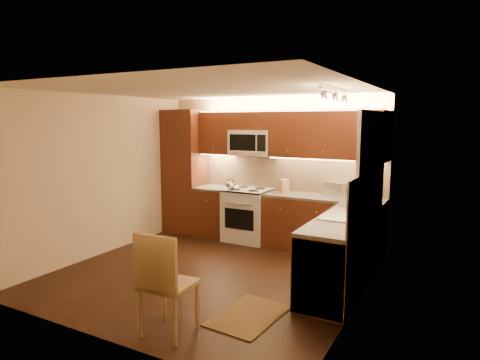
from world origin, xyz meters
The scene contains 37 objects.
floor centered at (0.00, 0.00, 0.00)m, with size 4.00×4.00×0.01m, color black.
ceiling centered at (0.00, 0.00, 2.50)m, with size 4.00×4.00×0.01m, color beige.
wall_back centered at (0.00, 2.00, 1.25)m, with size 4.00×0.01×2.50m, color beige.
wall_front centered at (0.00, -2.00, 1.25)m, with size 4.00×0.01×2.50m, color beige.
wall_left centered at (-2.00, 0.00, 1.25)m, with size 0.01×4.00×2.50m, color beige.
wall_right centered at (2.00, 0.00, 1.25)m, with size 0.01×4.00×2.50m, color beige.
pantry centered at (-1.65, 1.70, 1.15)m, with size 0.70×0.60×2.30m, color #411F0D.
base_cab_back_left centered at (-0.99, 1.70, 0.43)m, with size 0.62×0.60×0.86m, color #411F0D.
counter_back_left centered at (-0.99, 1.70, 0.88)m, with size 0.62×0.60×0.04m, color #33312E.
base_cab_back_right centered at (1.04, 1.70, 0.43)m, with size 1.92×0.60×0.86m, color #411F0D.
counter_back_right centered at (1.04, 1.70, 0.88)m, with size 1.92×0.60×0.04m, color #33312E.
base_cab_right centered at (1.70, 0.40, 0.43)m, with size 0.60×2.00×0.86m, color #411F0D.
counter_right centered at (1.70, 0.40, 0.88)m, with size 0.60×2.00×0.04m, color #33312E.
dishwasher centered at (1.70, -0.30, 0.43)m, with size 0.58×0.60×0.84m, color silver.
backsplash_back centered at (0.35, 1.99, 1.20)m, with size 3.30×0.02×0.60m, color tan.
backsplash_right centered at (1.99, 0.40, 1.20)m, with size 0.02×2.00×0.60m, color tan.
upper_cab_back_left centered at (-0.99, 1.82, 1.88)m, with size 0.62×0.35×0.75m, color #411F0D.
upper_cab_back_right centered at (1.04, 1.82, 1.88)m, with size 1.92×0.35×0.75m, color #411F0D.
upper_cab_bridge centered at (-0.30, 1.82, 2.09)m, with size 0.76×0.35×0.31m, color #411F0D.
upper_cab_right_corner centered at (1.82, 1.40, 1.88)m, with size 0.35×0.50×0.75m, color #411F0D.
stove centered at (-0.30, 1.68, 0.46)m, with size 0.76×0.65×0.92m, color silver, non-canonical shape.
microwave centered at (-0.30, 1.81, 1.72)m, with size 0.76×0.38×0.44m, color silver, non-canonical shape.
window_frame centered at (1.99, 0.55, 1.60)m, with size 0.03×1.44×1.24m, color silver.
window_blinds centered at (1.97, 0.55, 1.60)m, with size 0.02×1.36×1.16m, color silver.
sink centered at (1.70, 0.55, 0.98)m, with size 0.52×0.86×0.15m, color silver, non-canonical shape.
faucet centered at (1.88, 0.55, 1.05)m, with size 0.20×0.04×0.30m, color silver, non-canonical shape.
track_light_bar centered at (1.55, 0.40, 2.46)m, with size 0.04×1.20×0.03m, color silver.
kettle centered at (-0.55, 1.49, 1.02)m, with size 0.17×0.17×0.19m, color silver, non-canonical shape.
toaster_oven centered at (1.23, 1.87, 1.01)m, with size 0.38×0.28×0.23m, color silver.
knife_block centered at (0.34, 1.74, 1.01)m, with size 0.10×0.16×0.22m, color #A28149.
spice_jar_a centered at (0.22, 1.83, 0.95)m, with size 0.05×0.05×0.10m, color silver.
spice_jar_b centered at (0.34, 1.94, 0.95)m, with size 0.05×0.05×0.09m, color olive.
spice_jar_c centered at (0.16, 1.81, 0.94)m, with size 0.05×0.05×0.08m, color silver.
spice_jar_d centered at (0.37, 1.91, 0.95)m, with size 0.04×0.04×0.10m, color olive.
soap_bottle centered at (1.88, 1.10, 1.00)m, with size 0.09×0.09×0.19m, color white.
rug centered at (1.04, -0.90, 0.01)m, with size 0.62×0.92×0.01m, color black.
dining_chair centered at (0.51, -1.59, 0.53)m, with size 0.47×0.47×1.05m, color #A28149, non-canonical shape.
Camera 1 is at (2.99, -4.69, 2.10)m, focal length 31.22 mm.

